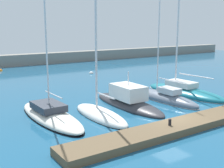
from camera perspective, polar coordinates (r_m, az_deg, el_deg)
ground_plane at (r=22.00m, az=11.37°, el=-7.40°), size 120.00×120.00×0.00m
dock_pier at (r=20.94m, az=14.35°, el=-7.80°), size 19.05×2.22×0.49m
breakwater_seawall at (r=55.00m, az=-17.71°, el=4.56°), size 108.00×2.22×2.03m
sailboat_ivory_nearest at (r=22.73m, az=-12.11°, el=-5.89°), size 2.97×9.50×18.80m
sailboat_white_second at (r=22.71m, az=-2.36°, el=-5.94°), size 2.16×6.98×13.01m
motorboat_charcoal_third at (r=25.93m, az=3.13°, el=-3.38°), size 2.79×9.33×3.51m
sailboat_slate_fourth at (r=28.17m, az=10.24°, el=-2.61°), size 2.30×8.46×13.52m
sailboat_teal_fifth at (r=31.13m, az=14.08°, el=-1.28°), size 3.61×9.98×20.01m
mooring_buoy_white at (r=43.49m, az=-4.12°, el=2.06°), size 0.69×0.69×0.69m
mooring_buoy_orange at (r=49.20m, az=-21.27°, el=2.39°), size 0.76×0.76×0.76m
dock_bollard at (r=19.72m, az=11.38°, el=-7.42°), size 0.20×0.20×0.44m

